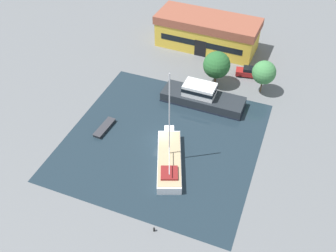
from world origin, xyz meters
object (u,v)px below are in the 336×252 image
at_px(warehouse_building, 207,32).
at_px(quay_tree_near_building, 217,65).
at_px(sailboat_moored, 169,159).
at_px(small_dinghy, 104,128).
at_px(quay_tree_by_water, 264,73).
at_px(motor_cruiser, 202,97).
at_px(parked_car, 249,72).

bearing_deg(warehouse_building, quay_tree_near_building, -64.26).
distance_m(quay_tree_near_building, sailboat_moored, 19.97).
bearing_deg(sailboat_moored, small_dinghy, 145.11).
relative_size(quay_tree_by_water, sailboat_moored, 0.41).
bearing_deg(warehouse_building, motor_cruiser, -73.44).
distance_m(quay_tree_by_water, parked_car, 5.70).
height_order(quay_tree_by_water, small_dinghy, quay_tree_by_water).
bearing_deg(small_dinghy, parked_car, 55.25).
distance_m(parked_car, sailboat_moored, 24.92).
bearing_deg(motor_cruiser, parked_car, -27.56).
height_order(quay_tree_near_building, parked_car, quay_tree_near_building).
xyz_separation_m(quay_tree_near_building, motor_cruiser, (-0.61, -5.62, -2.70)).
bearing_deg(quay_tree_near_building, quay_tree_by_water, 5.12).
xyz_separation_m(quay_tree_by_water, motor_cruiser, (-8.31, -6.31, -2.67)).
relative_size(parked_car, small_dinghy, 1.03).
relative_size(parked_car, motor_cruiser, 0.35).
height_order(warehouse_building, small_dinghy, warehouse_building).
xyz_separation_m(warehouse_building, small_dinghy, (-7.24, -28.35, -2.84)).
xyz_separation_m(quay_tree_near_building, sailboat_moored, (-0.79, -19.70, -3.20)).
bearing_deg(quay_tree_by_water, parked_car, 126.11).
height_order(warehouse_building, parked_car, warehouse_building).
height_order(quay_tree_by_water, motor_cruiser, quay_tree_by_water).
bearing_deg(motor_cruiser, quay_tree_near_building, -5.50).
bearing_deg(sailboat_moored, warehouse_building, 76.59).
bearing_deg(small_dinghy, sailboat_moored, -9.89).
relative_size(quay_tree_near_building, quay_tree_by_water, 1.06).
xyz_separation_m(quay_tree_near_building, parked_car, (4.87, 4.57, -3.09)).
distance_m(quay_tree_by_water, small_dinghy, 26.85).
height_order(parked_car, motor_cruiser, motor_cruiser).
relative_size(quay_tree_by_water, motor_cruiser, 0.44).
relative_size(quay_tree_near_building, parked_car, 1.32).
bearing_deg(parked_car, quay_tree_by_water, -153.37).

